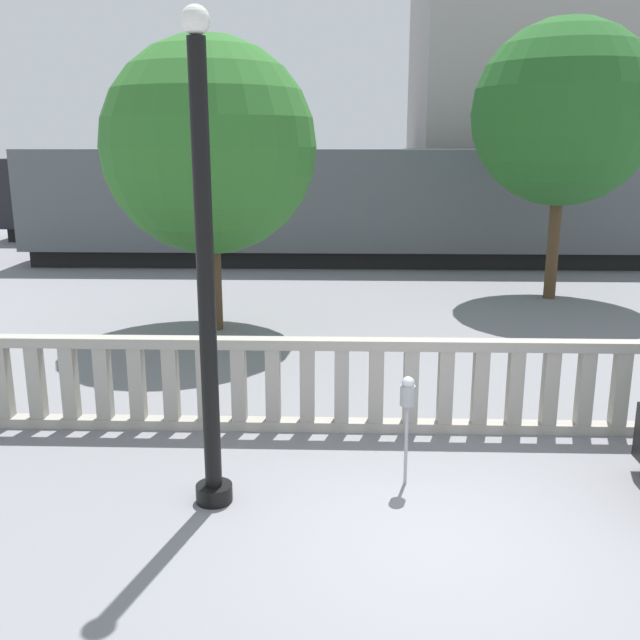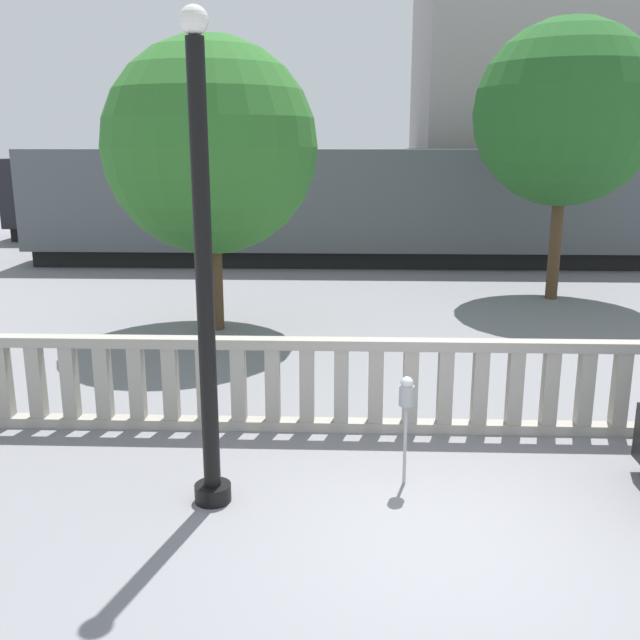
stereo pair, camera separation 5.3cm
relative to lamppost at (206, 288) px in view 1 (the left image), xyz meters
name	(u,v)px [view 1 (the left image)]	position (x,y,z in m)	size (l,w,h in m)	color
ground_plane	(434,539)	(2.40, -0.72, -2.47)	(160.00, 160.00, 0.00)	slate
balustrade	(411,386)	(2.40, 2.11, -1.80)	(16.81, 0.24, 1.33)	#9E998E
lamppost	(206,288)	(0.00, 0.00, 0.00)	(0.41, 0.41, 5.25)	black
parking_meter	(408,398)	(2.20, 0.50, -1.39)	(0.18, 0.18, 1.34)	#99999E
train_near	(438,204)	(4.56, 16.33, -0.52)	(26.54, 3.08, 4.32)	black
train_far	(262,197)	(-1.88, 22.11, -0.73)	(20.36, 3.01, 3.88)	black
building_block	(545,92)	(9.52, 22.90, 3.39)	(10.32, 7.94, 11.73)	gray
tree_left	(209,147)	(-1.31, 7.60, 1.38)	(4.40, 4.40, 6.06)	#4C3823
tree_right	(564,114)	(6.81, 10.98, 2.14)	(4.50, 4.50, 6.87)	#4C3823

